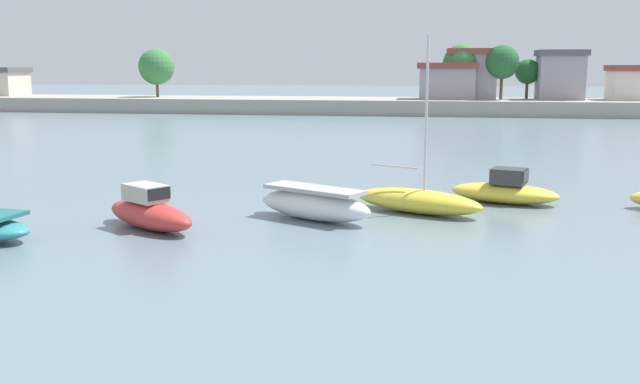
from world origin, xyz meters
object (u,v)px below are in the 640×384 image
object	(u,v)px
moored_boat_4	(314,204)
moored_boat_6	(505,191)
moored_boat_3	(150,212)
moored_boat_5	(418,200)

from	to	relation	value
moored_boat_4	moored_boat_6	distance (m)	8.69
moored_boat_3	moored_boat_6	bearing A→B (deg)	62.15
moored_boat_5	moored_boat_6	size ratio (longest dim) A/B	1.41
moored_boat_3	moored_boat_6	size ratio (longest dim) A/B	0.95
moored_boat_6	moored_boat_3	bearing A→B (deg)	-133.28
moored_boat_4	moored_boat_3	bearing A→B (deg)	-129.33
moored_boat_4	moored_boat_5	xyz separation A→B (m)	(3.81, 1.88, -0.10)
moored_boat_5	moored_boat_6	xyz separation A→B (m)	(3.59, 2.68, 0.02)
moored_boat_3	moored_boat_6	distance (m)	14.66
moored_boat_3	moored_boat_4	xyz separation A→B (m)	(5.52, 2.37, 0.00)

